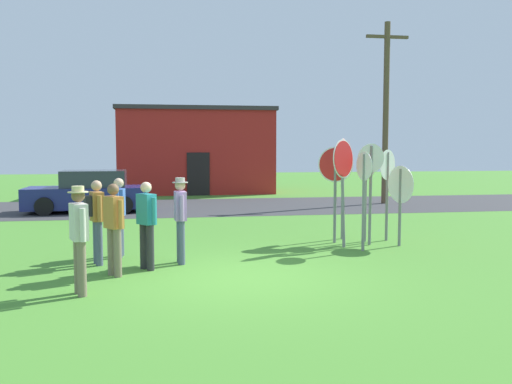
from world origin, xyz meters
name	(u,v)px	position (x,y,z in m)	size (l,w,h in m)	color
ground_plane	(241,278)	(0.00, 0.00, 0.00)	(80.00, 80.00, 0.00)	#47842D
street_asphalt	(202,207)	(0.00, 11.67, 0.00)	(60.00, 6.40, 0.01)	#38383A
building_background	(196,150)	(0.14, 18.66, 2.20)	(7.95, 4.04, 4.38)	#B2231E
utility_pole	(386,109)	(7.65, 11.81, 3.91)	(1.80, 0.24, 7.47)	brown
parked_car_on_street	(89,193)	(-4.15, 10.73, 0.69)	(4.36, 2.12, 1.51)	navy
stop_sign_rear_right	(366,180)	(3.55, 3.20, 1.54)	(0.25, 0.67, 2.27)	slate
stop_sign_tallest	(343,172)	(3.12, 3.67, 1.72)	(0.42, 0.53, 2.57)	slate
stop_sign_leaning_right	(371,177)	(3.49, 2.73, 1.64)	(0.69, 0.12, 2.43)	slate
stop_sign_far_back	(335,177)	(2.75, 3.16, 1.63)	(0.74, 0.47, 2.36)	slate
stop_sign_nearest	(343,172)	(2.76, 2.57, 1.76)	(0.71, 0.64, 2.53)	slate
stop_sign_low_front	(400,192)	(4.15, 2.51, 1.29)	(0.28, 0.85, 1.91)	slate
stop_sign_leaning_left	(364,185)	(3.07, 2.05, 1.50)	(0.15, 0.64, 2.24)	slate
stop_sign_rear_left	(387,179)	(4.14, 3.26, 1.56)	(0.60, 0.49, 2.29)	slate
person_in_blue	(147,220)	(-1.69, 0.93, 0.95)	(0.40, 0.47, 1.69)	#2D2D33
person_on_left	(119,213)	(-2.31, 2.27, 0.95)	(0.25, 0.57, 1.69)	#4C5670
person_in_teal	(96,216)	(-2.70, 1.53, 0.98)	(0.43, 0.54, 1.69)	#4C5670
person_with_sunhat	(114,224)	(-2.25, 0.51, 0.95)	(0.39, 0.48, 1.69)	#7A6B56
person_in_dark_shirt	(180,215)	(-1.04, 1.38, 0.98)	(0.31, 0.57, 1.74)	#4C5670
person_near_signs	(79,234)	(-2.66, -0.70, 0.98)	(0.34, 0.53, 1.74)	#7A6B56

